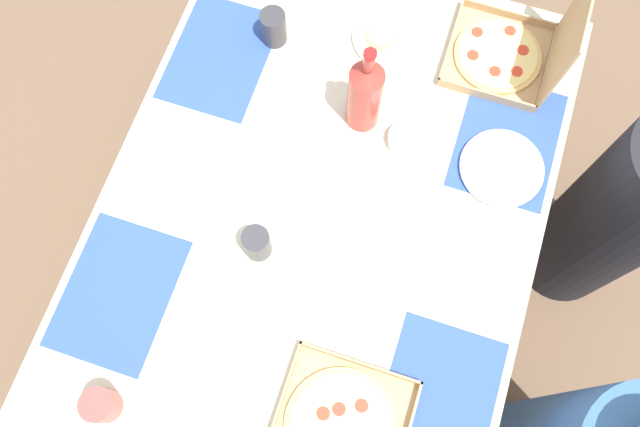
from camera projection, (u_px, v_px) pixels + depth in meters
The scene contains 17 objects.
ground_plane at pixel (320, 280), 2.48m from camera, with size 6.00×6.00×0.00m, color brown.
dining_table at pixel (320, 225), 1.83m from camera, with size 1.58×1.13×0.78m.
placemat_near_left at pixel (220, 56), 1.89m from camera, with size 0.36×0.26×0.00m, color #2D4C9E.
placemat_near_right at pixel (118, 293), 1.67m from camera, with size 0.36×0.26×0.00m, color #2D4C9E.
placemat_far_left at pixel (507, 140), 1.81m from camera, with size 0.36×0.26×0.00m, color #2D4C9E.
placemat_far_right at pixel (439, 400), 1.59m from camera, with size 0.36×0.26×0.00m, color #2D4C9E.
pizza_box_center at pixel (512, 52), 1.84m from camera, with size 0.28×0.29×0.31m.
pizza_box_corner_right at pixel (341, 426), 1.56m from camera, with size 0.31×0.31×0.04m.
plate_far_right at pixel (387, 38), 1.90m from camera, with size 0.20×0.20×0.03m.
plate_middle at pixel (501, 169), 1.77m from camera, with size 0.22×0.22×0.02m.
soda_bottle at pixel (365, 94), 1.70m from camera, with size 0.09×0.09×0.32m.
cup_clear_right at pixel (101, 405), 1.55m from camera, with size 0.08×0.08×0.09m, color #BF4742.
cup_spare at pixel (257, 243), 1.66m from camera, with size 0.07×0.07×0.10m, color #333338.
cup_clear_left at pixel (274, 27), 1.86m from camera, with size 0.07×0.07×0.11m, color #333338.
condiment_bowl at pixel (405, 139), 1.78m from camera, with size 0.09×0.09×0.04m, color white.
knife_by_far_right at pixel (360, 206), 1.75m from camera, with size 0.21×0.02×0.01m, color #B7B7BC.
diner_left_seat at pixel (619, 215), 2.01m from camera, with size 0.32×0.32×1.16m.
Camera 1 is at (0.52, 0.17, 2.43)m, focal length 37.77 mm.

